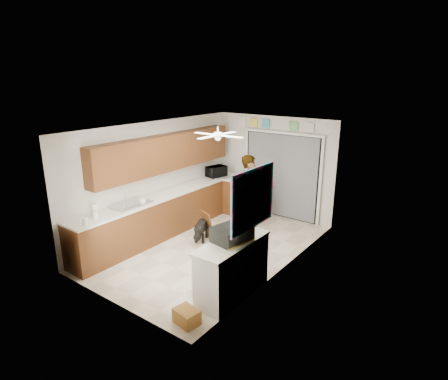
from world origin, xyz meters
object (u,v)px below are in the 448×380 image
Objects in this scene: navy_crate at (206,288)px; microwave at (216,171)px; man at (250,193)px; dog at (201,230)px; paper_towel_roll at (94,209)px; cardboard_box at (187,316)px; suitcase at (232,234)px; cup at (143,201)px.

microwave is at bearing 124.97° from navy_crate.
navy_crate is at bearing -170.93° from man.
microwave is 1.45m from man.
microwave is 0.82× the size of dog.
microwave is 3.55m from paper_towel_roll.
paper_towel_roll is at bearing -172.27° from navy_crate.
microwave is 1.37× the size of cardboard_box.
suitcase is at bearing 12.22° from paper_towel_roll.
paper_towel_roll is at bearing -142.25° from dog.
navy_crate is 2.10m from dog.
microwave is at bearing 87.91° from paper_towel_roll.
man is 2.92× the size of dog.
suitcase is 1.63× the size of cardboard_box.
navy_crate is (2.18, -0.67, -0.89)m from cup.
paper_towel_roll is 0.13× the size of man.
paper_towel_roll reaches higher than cup.
paper_towel_roll is 2.78m from suitcase.
cardboard_box is 3.77m from man.
paper_towel_roll is 0.37× the size of dog.
cardboard_box is at bearing -83.35° from suitcase.
suitcase reaches higher than navy_crate.
cup is 0.58× the size of paper_towel_roll.
dog is at bearing 62.37° from paper_towel_roll.
suitcase reaches higher than dog.
microwave reaches higher than cup.
cardboard_box is 0.20× the size of man.
paper_towel_roll is (-0.20, -0.99, 0.06)m from cup.
cup reaches higher than navy_crate.
cup is at bearing -155.80° from dog.
dog is at bearing -140.38° from microwave.
man reaches higher than microwave.
cup is 0.07× the size of man.
suitcase is 0.97× the size of dog.
cup is at bearing 162.95° from navy_crate.
microwave reaches higher than navy_crate.
microwave reaches higher than suitcase.
microwave is 4.06m from navy_crate.
cup is (0.08, -2.56, -0.08)m from microwave.
cup is 1.41m from dog.
cup is 1.02m from paper_towel_roll.
dog is (-1.66, 2.33, 0.12)m from cardboard_box.
paper_towel_roll is 2.59m from navy_crate.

